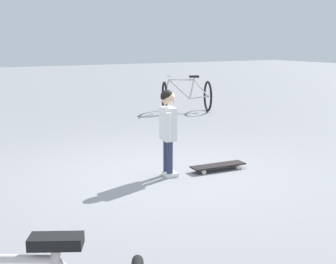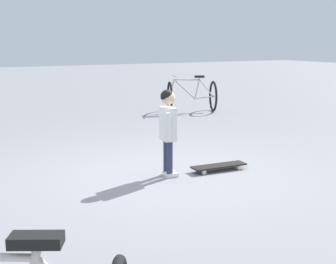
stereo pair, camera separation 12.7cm
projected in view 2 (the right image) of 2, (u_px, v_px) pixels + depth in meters
ground_plane at (151, 176)px, 5.58m from camera, size 50.00×50.00×0.00m
child_person at (168, 123)px, 5.45m from camera, size 0.34×0.26×1.06m
skateboard at (219, 166)px, 5.80m from camera, size 0.23×0.74×0.07m
bicycle_mid at (192, 96)px, 10.53m from camera, size 1.05×1.25×0.85m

